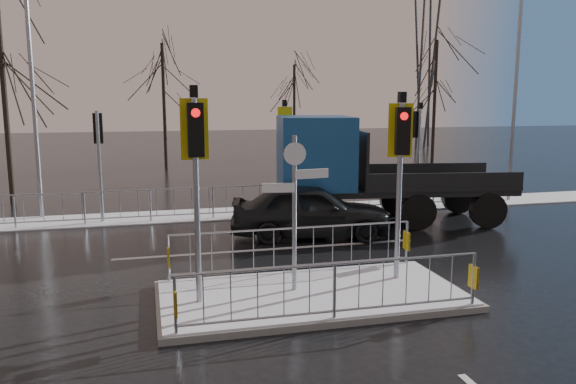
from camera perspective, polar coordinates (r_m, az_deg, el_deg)
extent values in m
plane|color=black|center=(11.31, 2.40, -10.78)|extent=(120.00, 120.00, 0.00)
cube|color=white|center=(19.40, -4.87, -2.13)|extent=(30.00, 2.00, 0.04)
cube|color=silver|center=(14.82, -1.82, -5.83)|extent=(8.00, 0.15, 0.01)
cube|color=#60605C|center=(11.29, 2.40, -10.50)|extent=(6.00, 3.00, 0.12)
cube|color=white|center=(11.26, 2.40, -10.14)|extent=(5.85, 2.85, 0.03)
cube|color=gold|center=(9.37, -11.38, -10.98)|extent=(0.05, 0.28, 0.42)
cube|color=gold|center=(10.99, 18.33, -8.20)|extent=(0.05, 0.28, 0.42)
cube|color=gold|center=(11.99, -12.07, -6.43)|extent=(0.05, 0.28, 0.42)
cube|color=gold|center=(13.30, 11.95, -4.85)|extent=(0.05, 0.28, 0.42)
cylinder|color=gray|center=(10.37, -9.26, -1.17)|extent=(0.11, 0.11, 3.80)
cube|color=black|center=(10.03, -9.37, 6.24)|extent=(0.28, 0.22, 0.95)
cylinder|color=red|center=(9.91, -9.37, 7.94)|extent=(0.16, 0.04, 0.16)
cube|color=#C6B70B|center=(10.28, -9.50, 6.31)|extent=(0.50, 0.03, 1.10)
cube|color=black|center=(10.20, -9.57, 10.05)|extent=(0.14, 0.14, 0.22)
cylinder|color=gray|center=(11.87, 11.20, -0.14)|extent=(0.11, 0.11, 3.70)
cube|color=black|center=(11.55, 11.57, 6.09)|extent=(0.33, 0.28, 0.95)
cylinder|color=red|center=(11.43, 11.72, 7.56)|extent=(0.16, 0.08, 0.16)
cube|color=#C6B70B|center=(11.79, 11.34, 6.16)|extent=(0.49, 0.16, 1.10)
cube|color=black|center=(11.71, 11.51, 9.42)|extent=(0.14, 0.14, 0.22)
cylinder|color=gray|center=(10.95, 0.65, -2.35)|extent=(0.09, 0.09, 3.10)
cube|color=silver|center=(10.91, 2.44, 1.86)|extent=(0.70, 0.14, 0.18)
cube|color=silver|center=(10.78, -0.99, 0.43)|extent=(0.62, 0.15, 0.18)
cylinder|color=silver|center=(10.74, 0.70, 3.90)|extent=(0.44, 0.03, 0.44)
cylinder|color=gray|center=(18.64, -18.58, 2.44)|extent=(0.11, 0.11, 3.50)
cube|color=black|center=(18.72, -18.74, 6.15)|extent=(0.28, 0.22, 0.95)
cylinder|color=red|center=(18.81, -18.76, 7.08)|extent=(0.16, 0.04, 0.16)
cylinder|color=gray|center=(19.13, -0.35, 3.26)|extent=(0.11, 0.11, 3.60)
cube|color=black|center=(19.21, -0.49, 7.02)|extent=(0.28, 0.22, 0.95)
cylinder|color=red|center=(19.30, -0.57, 7.92)|extent=(0.16, 0.04, 0.16)
cube|color=#C6B70B|center=(18.96, -0.31, 6.99)|extent=(0.50, 0.03, 1.10)
cube|color=black|center=(19.01, -0.36, 9.02)|extent=(0.14, 0.14, 0.22)
cylinder|color=gray|center=(20.89, 13.11, 3.40)|extent=(0.11, 0.11, 3.50)
cube|color=black|center=(20.94, 12.90, 6.72)|extent=(0.33, 0.28, 0.95)
cylinder|color=red|center=(21.01, 12.73, 7.55)|extent=(0.16, 0.08, 0.16)
cube|color=black|center=(20.79, 13.30, 8.53)|extent=(0.14, 0.14, 0.22)
imported|color=black|center=(15.96, 2.30, -1.89)|extent=(4.78, 2.65, 1.54)
cylinder|color=black|center=(16.62, 2.88, -2.21)|extent=(1.14, 0.49, 1.10)
cylinder|color=black|center=(18.87, 1.87, -0.79)|extent=(1.14, 0.49, 1.10)
cylinder|color=black|center=(17.33, 13.02, -1.96)|extent=(1.14, 0.49, 1.10)
cylinder|color=black|center=(19.50, 10.89, -0.62)|extent=(1.14, 0.49, 1.10)
cylinder|color=black|center=(18.15, 19.64, -1.76)|extent=(1.14, 0.49, 1.10)
cylinder|color=black|center=(20.23, 16.89, -0.50)|extent=(1.14, 0.49, 1.10)
cube|color=black|center=(18.20, 10.63, 0.35)|extent=(7.57, 3.61, 0.18)
cube|color=navy|center=(17.52, 2.74, 4.08)|extent=(2.58, 2.95, 2.20)
cube|color=black|center=(17.66, 6.20, 5.51)|extent=(0.38, 2.18, 1.21)
cube|color=#2D3033|center=(17.59, 0.58, 0.10)|extent=(0.52, 2.52, 0.39)
cube|color=black|center=(18.54, 14.24, 0.87)|extent=(5.19, 3.35, 0.13)
cube|color=black|center=(17.78, 7.14, 3.59)|extent=(0.49, 2.62, 1.65)
cylinder|color=black|center=(23.20, -26.80, 7.90)|extent=(0.20, 0.20, 7.36)
cylinder|color=black|center=(32.18, -12.47, 8.44)|extent=(0.19, 0.19, 6.90)
cylinder|color=black|center=(35.35, 0.64, 7.99)|extent=(0.16, 0.16, 5.98)
cylinder|color=black|center=(35.52, 14.66, 8.80)|extent=(0.20, 0.20, 7.36)
cylinder|color=gray|center=(23.06, 22.07, 9.01)|extent=(0.14, 0.14, 8.00)
cylinder|color=gray|center=(19.96, -24.49, 9.18)|extent=(0.14, 0.14, 8.20)
cylinder|color=#2D3033|center=(46.55, 14.27, 16.72)|extent=(1.18, 1.18, 19.97)
cylinder|color=#2D3033|center=(46.01, 12.89, 16.86)|extent=(1.18, 1.18, 19.97)
cylinder|color=#2D3033|center=(45.51, 15.01, 16.86)|extent=(1.18, 1.18, 19.97)
cylinder|color=#2D3033|center=(44.95, 13.62, 17.01)|extent=(1.18, 1.18, 19.97)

